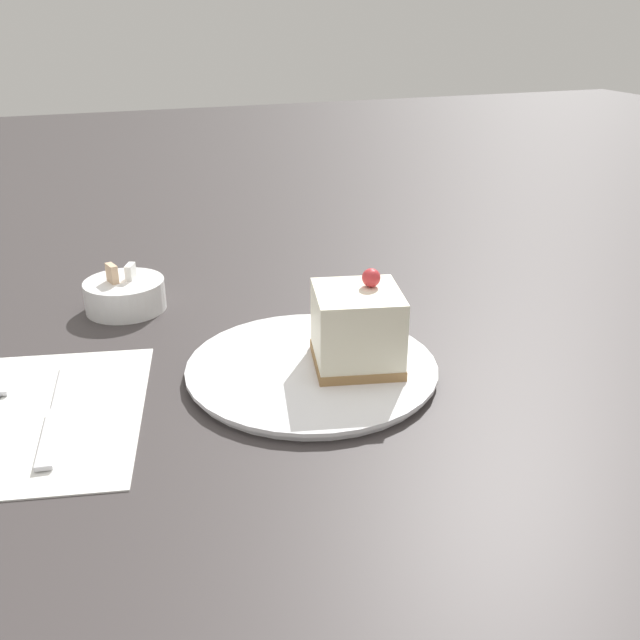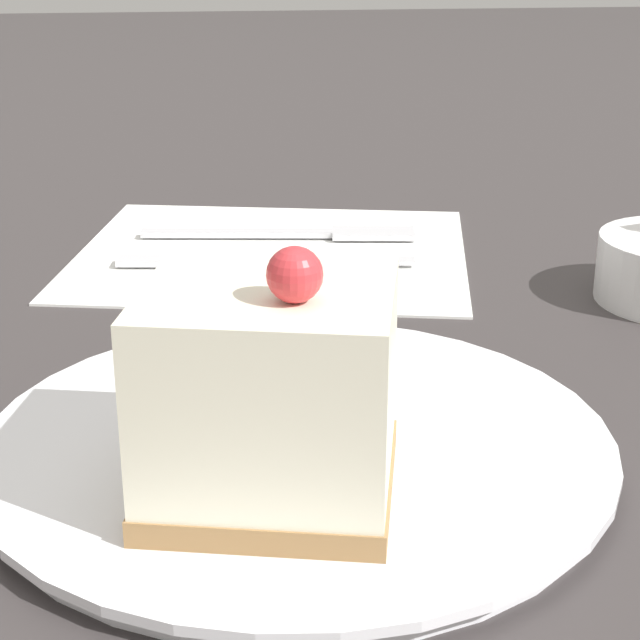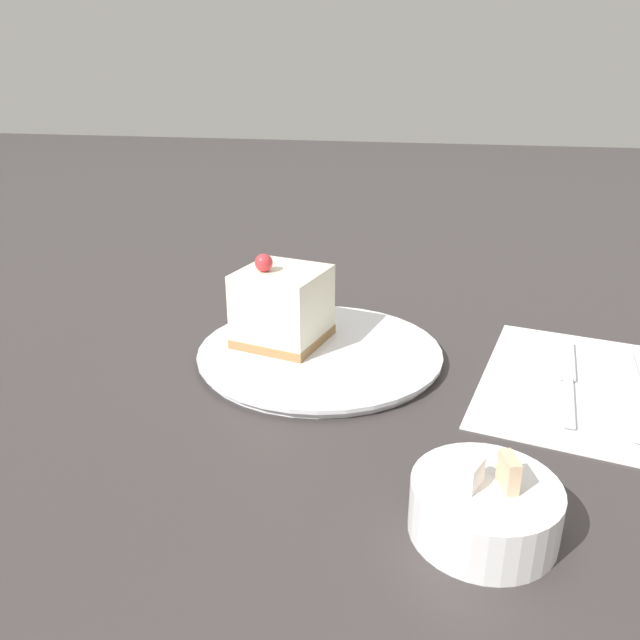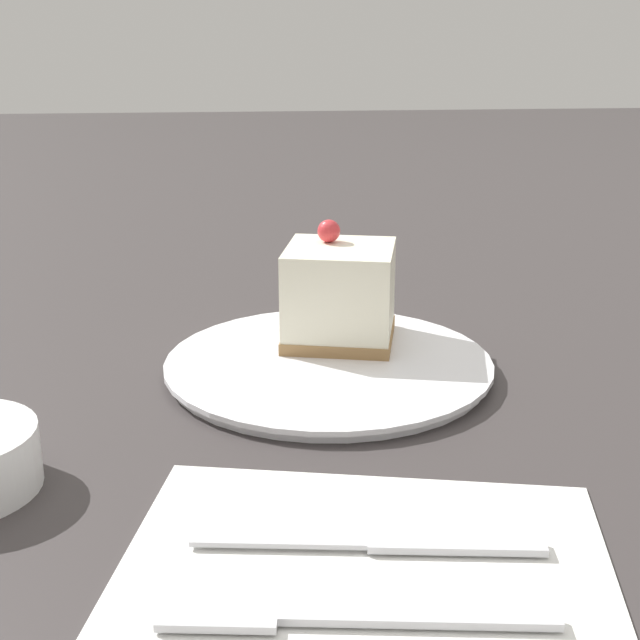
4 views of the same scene
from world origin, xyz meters
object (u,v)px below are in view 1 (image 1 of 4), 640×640
cake_slice (357,328)px  sugar_bowl (125,295)px  plate (312,368)px  knife (54,420)px

cake_slice → sugar_bowl: size_ratio=1.07×
plate → knife: size_ratio=1.38×
plate → sugar_bowl: (-0.16, 0.23, 0.01)m
knife → plate: bearing=10.0°
plate → cake_slice: (0.04, -0.01, 0.04)m
knife → sugar_bowl: sugar_bowl is taller
cake_slice → knife: 0.29m
plate → knife: bearing=-177.2°
cake_slice → sugar_bowl: (-0.20, 0.24, -0.03)m
plate → cake_slice: cake_slice is taller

